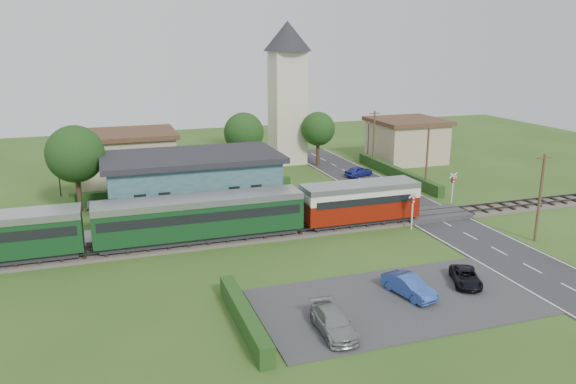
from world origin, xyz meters
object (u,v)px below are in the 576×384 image
object	(u,v)px
car_on_road	(359,171)
car_park_blue	(409,286)
church_tower	(287,82)
car_park_silver	(333,322)
equipment_hut	(104,219)
car_park_dark	(466,277)
station_building	(192,182)
train	(159,221)
pedestrian_far	(121,224)
house_west	(127,156)
crossing_signal_far	(453,184)
crossing_signal_near	(413,205)
pedestrian_near	(267,208)
house_east	(407,140)

from	to	relation	value
car_on_road	car_park_blue	bearing A→B (deg)	139.47
church_tower	car_park_silver	distance (m)	44.86
church_tower	car_on_road	size ratio (longest dim) A/B	4.92
equipment_hut	church_tower	size ratio (longest dim) A/B	0.14
car_park_dark	station_building	bearing A→B (deg)	145.94
train	car_park_dark	xyz separation A→B (m)	(18.02, -13.25, -1.61)
church_tower	pedestrian_far	bearing A→B (deg)	-133.57
equipment_hut	train	bearing A→B (deg)	-39.08
car_park_silver	car_park_dark	xyz separation A→B (m)	(10.59, 3.01, -0.12)
church_tower	car_park_silver	size ratio (longest dim) A/B	4.22
equipment_hut	house_west	size ratio (longest dim) A/B	0.24
equipment_hut	crossing_signal_far	world-z (taller)	crossing_signal_far
crossing_signal_near	crossing_signal_far	distance (m)	8.65
train	car_park_blue	distance (m)	19.29
car_on_road	pedestrian_near	bearing A→B (deg)	109.70
station_building	house_west	world-z (taller)	house_west
car_park_silver	car_park_dark	bearing A→B (deg)	17.99
station_building	church_tower	bearing A→B (deg)	48.59
pedestrian_near	car_on_road	bearing A→B (deg)	-140.69
equipment_hut	crossing_signal_near	xyz separation A→B (m)	(24.40, -5.61, 0.39)
car_park_blue	car_park_silver	world-z (taller)	car_park_blue
pedestrian_near	pedestrian_far	size ratio (longest dim) A/B	1.09
car_on_road	car_park_silver	world-z (taller)	car_park_silver
house_west	crossing_signal_near	size ratio (longest dim) A/B	3.30
train	crossing_signal_near	world-z (taller)	train
train	car_park_silver	world-z (taller)	train
car_park_blue	pedestrian_far	bearing A→B (deg)	121.61
car_on_road	pedestrian_near	distance (m)	19.43
crossing_signal_far	house_west	bearing A→B (deg)	144.23
crossing_signal_near	car_on_road	world-z (taller)	crossing_signal_near
station_building	house_west	distance (m)	14.87
house_west	car_park_blue	bearing A→B (deg)	-68.23
crossing_signal_far	pedestrian_near	xyz separation A→B (m)	(-18.10, 1.01, -0.86)
car_park_silver	pedestrian_far	size ratio (longest dim) A/B	2.73
train	crossing_signal_near	bearing A→B (deg)	-6.71
equipment_hut	pedestrian_far	bearing A→B (deg)	-1.67
station_building	train	bearing A→B (deg)	-114.29
station_building	car_park_blue	bearing A→B (deg)	-66.94
pedestrian_far	house_east	bearing A→B (deg)	-51.03
church_tower	crossing_signal_far	distance (m)	26.39
house_west	car_on_road	xyz separation A→B (m)	(25.32, -7.05, -2.13)
car_park_silver	house_east	bearing A→B (deg)	57.28
station_building	car_park_silver	bearing A→B (deg)	-82.41
station_building	equipment_hut	bearing A→B (deg)	-144.08
station_building	car_park_dark	bearing A→B (deg)	-57.89
crossing_signal_far	car_park_silver	xyz separation A→B (m)	(-20.23, -18.65, -1.46)
church_tower	car_park_silver	bearing A→B (deg)	-105.39
car_on_road	station_building	bearing A→B (deg)	88.35
train	house_east	world-z (taller)	house_east
car_park_silver	house_west	bearing A→B (deg)	104.15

